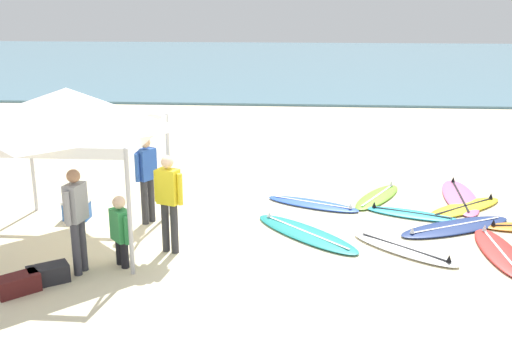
# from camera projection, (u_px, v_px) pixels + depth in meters

# --- Properties ---
(ground_plane) EXTENTS (80.00, 80.00, 0.00)m
(ground_plane) POSITION_uv_depth(u_px,v_px,m) (207.00, 246.00, 10.70)
(ground_plane) COLOR beige
(sea) EXTENTS (80.00, 36.00, 0.10)m
(sea) POSITION_uv_depth(u_px,v_px,m) (279.00, 61.00, 41.92)
(sea) COLOR #568499
(sea) RESTS_ON ground
(canopy_tent) EXTENTS (2.92, 2.92, 2.75)m
(canopy_tent) POSITION_uv_depth(u_px,v_px,m) (68.00, 109.00, 10.41)
(canopy_tent) COLOR #B7B7BC
(canopy_tent) RESTS_ON ground
(surfboard_lime) EXTENTS (1.44, 2.03, 0.19)m
(surfboard_lime) POSITION_uv_depth(u_px,v_px,m) (378.00, 197.00, 13.24)
(surfboard_lime) COLOR #7AD12D
(surfboard_lime) RESTS_ON ground
(surfboard_blue) EXTENTS (2.09, 1.31, 0.19)m
(surfboard_blue) POSITION_uv_depth(u_px,v_px,m) (313.00, 204.00, 12.77)
(surfboard_blue) COLOR blue
(surfboard_blue) RESTS_ON ground
(surfboard_yellow) EXTENTS (2.05, 1.80, 0.19)m
(surfboard_yellow) POSITION_uv_depth(u_px,v_px,m) (465.00, 207.00, 12.55)
(surfboard_yellow) COLOR yellow
(surfboard_yellow) RESTS_ON ground
(surfboard_red) EXTENTS (0.63, 2.21, 0.19)m
(surfboard_red) POSITION_uv_depth(u_px,v_px,m) (500.00, 252.00, 10.35)
(surfboard_red) COLOR red
(surfboard_red) RESTS_ON ground
(surfboard_white) EXTENTS (1.91, 1.77, 0.19)m
(surfboard_white) POSITION_uv_depth(u_px,v_px,m) (404.00, 249.00, 10.46)
(surfboard_white) COLOR white
(surfboard_white) RESTS_ON ground
(surfboard_teal) EXTENTS (2.24, 2.28, 0.19)m
(surfboard_teal) POSITION_uv_depth(u_px,v_px,m) (305.00, 233.00, 11.17)
(surfboard_teal) COLOR #19847F
(surfboard_teal) RESTS_ON ground
(surfboard_cyan) EXTENTS (1.92, 1.14, 0.19)m
(surfboard_cyan) POSITION_uv_depth(u_px,v_px,m) (411.00, 214.00, 12.17)
(surfboard_cyan) COLOR #23B2CC
(surfboard_cyan) RESTS_ON ground
(surfboard_navy) EXTENTS (2.50, 1.75, 0.19)m
(surfboard_navy) POSITION_uv_depth(u_px,v_px,m) (455.00, 227.00, 11.48)
(surfboard_navy) COLOR navy
(surfboard_navy) RESTS_ON ground
(surfboard_pink) EXTENTS (0.90, 2.60, 0.19)m
(surfboard_pink) POSITION_uv_depth(u_px,v_px,m) (460.00, 197.00, 13.22)
(surfboard_pink) COLOR pink
(surfboard_pink) RESTS_ON ground
(person_blue) EXTENTS (0.38, 0.48, 1.71)m
(person_blue) POSITION_uv_depth(u_px,v_px,m) (147.00, 174.00, 11.55)
(person_blue) COLOR #2D2D33
(person_blue) RESTS_ON ground
(person_yellow) EXTENTS (0.52, 0.33, 1.71)m
(person_yellow) POSITION_uv_depth(u_px,v_px,m) (169.00, 197.00, 10.18)
(person_yellow) COLOR #2D2D33
(person_yellow) RESTS_ON ground
(person_grey) EXTENTS (0.29, 0.54, 1.71)m
(person_grey) POSITION_uv_depth(u_px,v_px,m) (77.00, 214.00, 9.39)
(person_grey) COLOR #383842
(person_grey) RESTS_ON ground
(person_green) EXTENTS (0.40, 0.43, 1.20)m
(person_green) POSITION_uv_depth(u_px,v_px,m) (121.00, 228.00, 9.72)
(person_green) COLOR black
(person_green) RESTS_ON ground
(gear_bag_near_tent) EXTENTS (0.66, 0.64, 0.28)m
(gear_bag_near_tent) POSITION_uv_depth(u_px,v_px,m) (18.00, 284.00, 8.94)
(gear_bag_near_tent) COLOR #4C1919
(gear_bag_near_tent) RESTS_ON ground
(gear_bag_by_pole) EXTENTS (0.68, 0.61, 0.28)m
(gear_bag_by_pole) POSITION_uv_depth(u_px,v_px,m) (48.00, 274.00, 9.27)
(gear_bag_by_pole) COLOR #232328
(gear_bag_by_pole) RESTS_ON ground
(cooler_box) EXTENTS (0.50, 0.36, 0.39)m
(cooler_box) POSITION_uv_depth(u_px,v_px,m) (77.00, 210.00, 11.95)
(cooler_box) COLOR #2D60B7
(cooler_box) RESTS_ON ground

